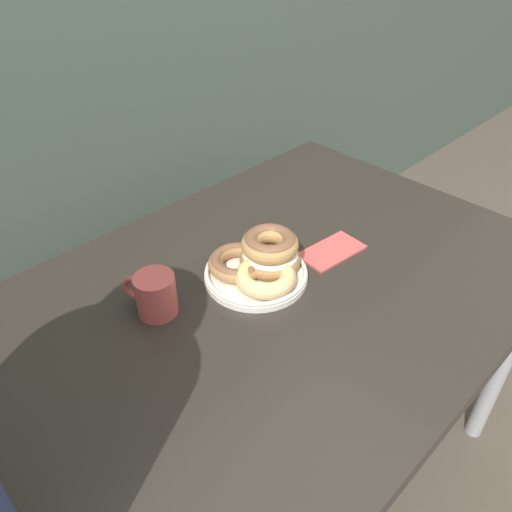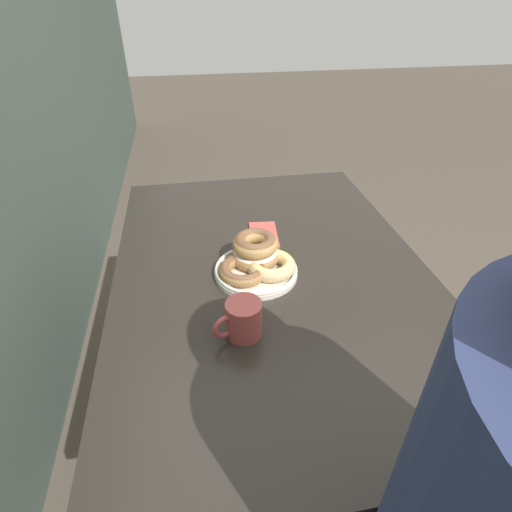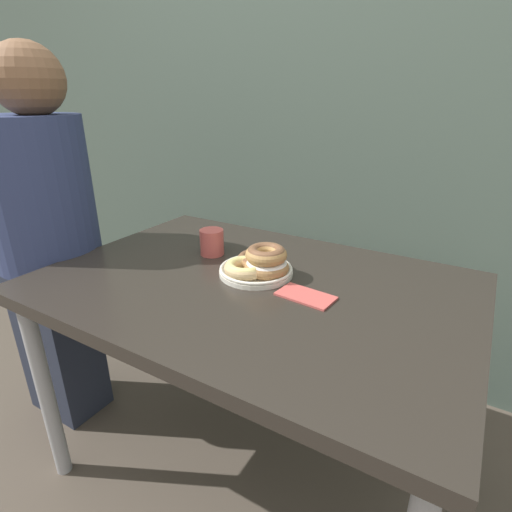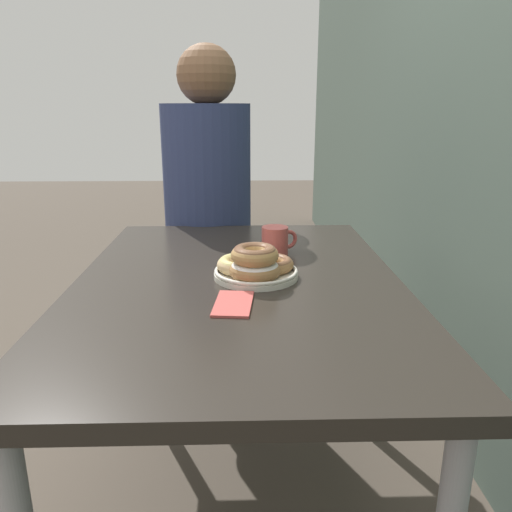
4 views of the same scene
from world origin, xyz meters
The scene contains 5 objects.
ground_plane centered at (0.00, 0.00, 0.00)m, with size 14.00×14.00×0.00m, color #4C4238.
dining_table centered at (0.00, 0.33, 0.66)m, with size 1.25×0.86×0.74m.
donut_plate centered at (0.00, 0.38, 0.77)m, with size 0.25×0.24×0.10m.
coffee_mug centered at (-0.23, 0.45, 0.78)m, with size 0.08×0.11×0.09m.
napkin centered at (0.18, 0.32, 0.74)m, with size 0.16×0.10×0.01m.
Camera 2 is at (-0.87, 0.53, 1.39)m, focal length 28.00 mm.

